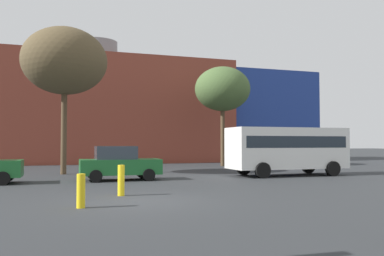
{
  "coord_description": "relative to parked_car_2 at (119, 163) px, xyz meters",
  "views": [
    {
      "loc": [
        -2.45,
        -12.79,
        1.86
      ],
      "look_at": [
        3.78,
        6.21,
        2.61
      ],
      "focal_mm": 37.52,
      "sensor_mm": 36.0,
      "label": 1
    }
  ],
  "objects": [
    {
      "name": "ground_plane",
      "position": [
        -0.34,
        -7.42,
        -0.85
      ],
      "size": [
        200.0,
        200.0,
        0.0
      ],
      "primitive_type": "plane",
      "color": "#2D3033"
    },
    {
      "name": "building_backdrop",
      "position": [
        0.55,
        20.42,
        4.06
      ],
      "size": [
        45.49,
        10.18,
        11.94
      ],
      "color": "brown",
      "rests_on": "ground_plane"
    },
    {
      "name": "parked_car_2",
      "position": [
        0.0,
        0.0,
        0.0
      ],
      "size": [
        3.94,
        1.93,
        1.71
      ],
      "color": "#1E662D",
      "rests_on": "ground_plane"
    },
    {
      "name": "white_bus",
      "position": [
        9.55,
        -0.06,
        0.77
      ],
      "size": [
        6.8,
        2.62,
        2.72
      ],
      "color": "white",
      "rests_on": "ground_plane"
    },
    {
      "name": "bare_tree_0",
      "position": [
        -2.62,
        4.89,
        5.91
      ],
      "size": [
        5.03,
        5.03,
        8.8
      ],
      "color": "brown",
      "rests_on": "ground_plane"
    },
    {
      "name": "bare_tree_1",
      "position": [
        9.72,
        9.95,
        5.4
      ],
      "size": [
        4.52,
        4.52,
        8.08
      ],
      "color": "brown",
      "rests_on": "ground_plane"
    },
    {
      "name": "bollard_yellow_0",
      "position": [
        -0.75,
        -5.93,
        -0.31
      ],
      "size": [
        0.24,
        0.24,
        1.08
      ],
      "primitive_type": "cylinder",
      "color": "yellow",
      "rests_on": "ground_plane"
    },
    {
      "name": "bollard_yellow_1",
      "position": [
        -2.23,
        -8.26,
        -0.36
      ],
      "size": [
        0.24,
        0.24,
        0.98
      ],
      "primitive_type": "cylinder",
      "color": "yellow",
      "rests_on": "ground_plane"
    }
  ]
}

